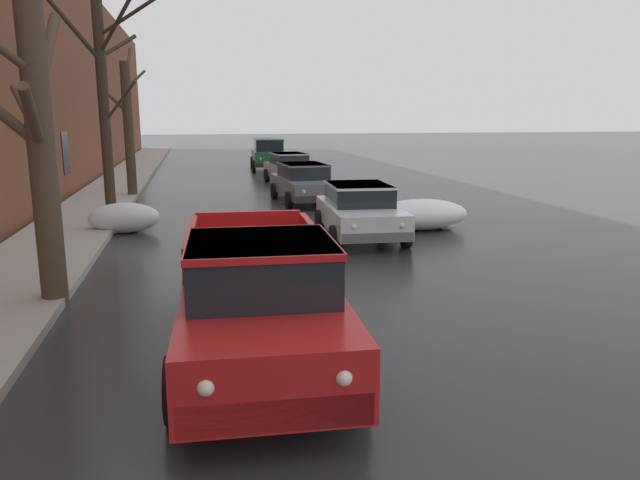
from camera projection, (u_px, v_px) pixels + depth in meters
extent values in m
cube|color=#A8A399|center=(78.00, 222.00, 17.65)|extent=(2.40, 80.00, 0.15)
cube|color=black|center=(65.00, 153.00, 22.84)|extent=(0.08, 1.10, 1.60)
ellipsoid|color=white|center=(421.00, 214.00, 16.82)|extent=(2.69, 1.44, 0.86)
ellipsoid|color=white|center=(439.00, 215.00, 17.02)|extent=(0.90, 0.75, 0.75)
ellipsoid|color=white|center=(448.00, 223.00, 16.77)|extent=(0.49, 0.41, 0.41)
ellipsoid|color=white|center=(124.00, 218.00, 16.34)|extent=(1.89, 0.95, 0.83)
ellipsoid|color=white|center=(114.00, 221.00, 16.26)|extent=(0.81, 0.68, 0.68)
cylinder|color=#4C3D2D|center=(42.00, 150.00, 9.67)|extent=(0.43, 0.43, 5.24)
cylinder|color=#4C3D2D|center=(33.00, 119.00, 9.00)|extent=(0.29, 1.32, 1.04)
cylinder|color=#4C3D2D|center=(26.00, 113.00, 10.34)|extent=(0.94, 1.92, 1.03)
cylinder|color=#4C3D2D|center=(46.00, 56.00, 10.13)|extent=(0.26, 1.74, 1.63)
cylinder|color=#382B1E|center=(104.00, 114.00, 16.68)|extent=(0.30, 0.30, 6.42)
cylinder|color=#382B1E|center=(72.00, 27.00, 15.50)|extent=(1.28, 1.43, 1.68)
cylinder|color=#382B1E|center=(118.00, 20.00, 15.58)|extent=(1.36, 1.65, 1.65)
cylinder|color=#382B1E|center=(128.00, 16.00, 15.97)|extent=(1.74, 0.85, 1.02)
cylinder|color=#382B1E|center=(120.00, 102.00, 16.44)|extent=(1.01, 0.66, 1.14)
cylinder|color=#382B1E|center=(118.00, 46.00, 16.85)|extent=(0.99, 1.07, 0.78)
cylinder|color=#423323|center=(129.00, 131.00, 22.71)|extent=(0.36, 0.36, 5.13)
cylinder|color=#423323|center=(135.00, 80.00, 23.09)|extent=(0.71, 1.59, 0.85)
cylinder|color=#423323|center=(128.00, 66.00, 23.17)|extent=(0.15, 2.09, 1.62)
cylinder|color=#423323|center=(113.00, 99.00, 22.33)|extent=(1.07, 0.20, 1.09)
cube|color=red|center=(258.00, 304.00, 7.88)|extent=(2.12, 5.41, 0.76)
cube|color=black|center=(261.00, 266.00, 7.02)|extent=(1.74, 1.78, 0.64)
cube|color=red|center=(260.00, 243.00, 6.96)|extent=(1.78, 1.83, 0.08)
cube|color=red|center=(313.00, 241.00, 8.93)|extent=(0.21, 2.56, 0.44)
cube|color=red|center=(191.00, 245.00, 8.65)|extent=(0.21, 2.56, 0.44)
cube|color=red|center=(248.00, 224.00, 10.29)|extent=(1.79, 0.18, 0.44)
cube|color=#B7B7BC|center=(276.00, 413.00, 5.40)|extent=(1.80, 0.20, 0.32)
sphere|color=white|center=(344.00, 378.00, 5.40)|extent=(0.16, 0.16, 0.16)
sphere|color=white|center=(206.00, 387.00, 5.20)|extent=(0.16, 0.16, 0.16)
cylinder|color=black|center=(356.00, 377.00, 6.56)|extent=(0.25, 0.73, 0.72)
cylinder|color=black|center=(176.00, 390.00, 6.26)|extent=(0.25, 0.73, 0.72)
cylinder|color=black|center=(313.00, 293.00, 9.66)|extent=(0.25, 0.73, 0.72)
cylinder|color=black|center=(191.00, 299.00, 9.35)|extent=(0.25, 0.73, 0.72)
cube|color=silver|center=(360.00, 216.00, 15.51)|extent=(1.95, 3.94, 0.60)
cube|color=black|center=(359.00, 194.00, 15.58)|extent=(1.60, 2.08, 0.52)
cube|color=silver|center=(359.00, 185.00, 15.53)|extent=(1.64, 2.13, 0.06)
cube|color=slate|center=(377.00, 237.00, 13.73)|extent=(1.71, 0.21, 0.22)
cube|color=slate|center=(346.00, 212.00, 17.36)|extent=(1.71, 0.21, 0.22)
cylinder|color=black|center=(406.00, 235.00, 14.55)|extent=(0.21, 0.61, 0.60)
cylinder|color=black|center=(334.00, 238.00, 14.29)|extent=(0.21, 0.61, 0.60)
cylinder|color=black|center=(382.00, 219.00, 16.86)|extent=(0.21, 0.61, 0.60)
cylinder|color=black|center=(319.00, 220.00, 16.60)|extent=(0.21, 0.61, 0.60)
sphere|color=silver|center=(402.00, 226.00, 13.73)|extent=(0.14, 0.14, 0.14)
sphere|color=silver|center=(354.00, 227.00, 13.57)|extent=(0.14, 0.14, 0.14)
cube|color=slate|center=(305.00, 186.00, 21.96)|extent=(2.00, 4.42, 0.60)
cube|color=black|center=(303.00, 170.00, 22.05)|extent=(1.63, 2.34, 0.52)
cube|color=slate|center=(303.00, 164.00, 22.00)|extent=(1.66, 2.38, 0.06)
cube|color=#303032|center=(320.00, 199.00, 20.00)|extent=(1.70, 0.23, 0.22)
cube|color=#303032|center=(292.00, 185.00, 23.98)|extent=(1.70, 0.23, 0.22)
cylinder|color=black|center=(338.00, 198.00, 20.99)|extent=(0.22, 0.61, 0.60)
cylinder|color=black|center=(289.00, 200.00, 20.53)|extent=(0.22, 0.61, 0.60)
cylinder|color=black|center=(318.00, 189.00, 23.51)|extent=(0.22, 0.61, 0.60)
cylinder|color=black|center=(274.00, 191.00, 23.05)|extent=(0.22, 0.61, 0.60)
sphere|color=silver|center=(336.00, 191.00, 20.07)|extent=(0.14, 0.14, 0.14)
sphere|color=silver|center=(304.00, 192.00, 19.78)|extent=(0.14, 0.14, 0.14)
cube|color=#B7B7BC|center=(290.00, 171.00, 27.93)|extent=(2.03, 4.12, 0.60)
cube|color=black|center=(289.00, 159.00, 28.00)|extent=(1.61, 2.20, 0.52)
cube|color=#B7B7BC|center=(289.00, 154.00, 27.95)|extent=(1.65, 2.24, 0.06)
cube|color=#525254|center=(301.00, 179.00, 26.15)|extent=(1.62, 0.28, 0.22)
cube|color=#525254|center=(280.00, 171.00, 29.78)|extent=(1.62, 0.28, 0.22)
cylinder|color=black|center=(315.00, 179.00, 27.09)|extent=(0.24, 0.61, 0.60)
cylinder|color=black|center=(278.00, 181.00, 26.59)|extent=(0.24, 0.61, 0.60)
cylinder|color=black|center=(300.00, 174.00, 29.39)|extent=(0.24, 0.61, 0.60)
cylinder|color=black|center=(267.00, 175.00, 28.90)|extent=(0.24, 0.61, 0.60)
sphere|color=silver|center=(313.00, 173.00, 26.23)|extent=(0.14, 0.14, 0.14)
sphere|color=silver|center=(289.00, 173.00, 25.92)|extent=(0.14, 0.14, 0.14)
cube|color=#1E5633|center=(268.00, 157.00, 34.84)|extent=(2.03, 4.71, 0.80)
cube|color=black|center=(268.00, 144.00, 34.73)|extent=(1.71, 3.31, 0.68)
cube|color=#1E5633|center=(268.00, 139.00, 34.67)|extent=(1.75, 3.38, 0.06)
cube|color=black|center=(271.00, 165.00, 32.71)|extent=(1.74, 0.22, 0.22)
cube|color=black|center=(266.00, 159.00, 37.08)|extent=(1.74, 0.22, 0.22)
cylinder|color=black|center=(286.00, 166.00, 33.67)|extent=(0.22, 0.69, 0.68)
cylinder|color=black|center=(254.00, 166.00, 33.41)|extent=(0.22, 0.69, 0.68)
cylinder|color=black|center=(282.00, 162.00, 36.44)|extent=(0.22, 0.69, 0.68)
cylinder|color=black|center=(252.00, 162.00, 36.17)|extent=(0.22, 0.69, 0.68)
sphere|color=silver|center=(282.00, 159.00, 32.69)|extent=(0.14, 0.14, 0.14)
sphere|color=silver|center=(260.00, 159.00, 32.53)|extent=(0.14, 0.14, 0.14)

